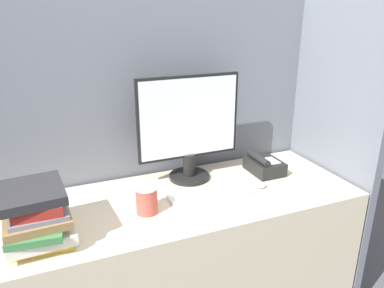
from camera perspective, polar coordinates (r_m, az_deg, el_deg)
The scene contains 9 objects.
cubicle_panel_rear at distance 2.03m, azimuth -4.69°, elevation -1.30°, with size 2.04×0.04×1.64m.
cubicle_panel_right at distance 2.19m, azimuth 20.03°, elevation -0.89°, with size 0.04×0.68×1.64m.
desk at distance 1.97m, azimuth -0.98°, elevation -17.38°, with size 1.64×0.62×0.73m.
monitor at distance 1.86m, azimuth -0.47°, elevation 2.27°, with size 0.53×0.21×0.54m.
keyboard at distance 1.77m, azimuth 2.73°, elevation -7.72°, with size 0.39×0.12×0.02m.
mouse at distance 1.88m, azimuth 10.34°, elevation -6.19°, with size 0.07×0.05×0.03m.
coffee_cup at distance 1.63m, azimuth -6.91°, elevation -8.40°, with size 0.10×0.10×0.12m.
book_stack at distance 1.54m, azimuth -22.50°, elevation -10.01°, with size 0.27×0.32×0.22m.
desk_telephone at distance 2.04m, azimuth 10.91°, elevation -3.20°, with size 0.15×0.20×0.11m.
Camera 1 is at (-0.57, -1.14, 1.57)m, focal length 35.00 mm.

